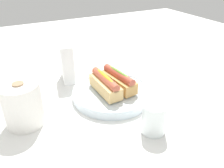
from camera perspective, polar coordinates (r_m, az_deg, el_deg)
ground_plane at (r=0.77m, az=1.50°, el=-4.18°), size 2.40×2.40×0.00m
serving_bowl at (r=0.78m, az=-0.00°, el=-2.23°), size 0.27×0.27×0.03m
hotdog_front at (r=0.77m, az=1.70°, el=1.08°), size 0.16×0.07×0.06m
hotdog_back at (r=0.74m, az=-1.76°, el=-0.06°), size 0.15×0.05×0.06m
water_glass at (r=0.63m, az=10.71°, el=-8.80°), size 0.07×0.07×0.09m
paper_towel_roll at (r=0.68m, az=-21.91°, el=-4.90°), size 0.11×0.11×0.13m
napkin_box at (r=0.88m, az=-11.47°, el=5.52°), size 0.12×0.06×0.15m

